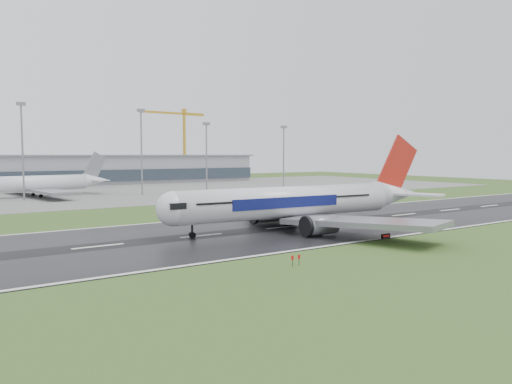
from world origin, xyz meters
TOP-DOWN VIEW (x-y plane):
  - ground at (0.00, 0.00)m, footprint 520.00×520.00m
  - runway at (0.00, 0.00)m, footprint 400.00×45.00m
  - apron at (0.00, 125.00)m, footprint 400.00×130.00m
  - terminal at (0.00, 185.00)m, footprint 240.00×36.00m
  - main_airliner at (23.71, -3.16)m, footprint 70.42×67.43m
  - parked_airliner at (-11.10, 112.84)m, footprint 63.59×60.43m
  - tower_crane at (91.89, 200.00)m, footprint 45.30×6.07m
  - runway_sign at (27.42, -22.39)m, footprint 2.31×0.71m
  - floodmast_2 at (-16.88, 100.00)m, footprint 0.64×0.64m
  - floodmast_3 at (25.74, 100.00)m, footprint 0.64×0.64m
  - floodmast_4 at (54.50, 100.00)m, footprint 0.64×0.64m
  - floodmast_5 at (95.60, 100.00)m, footprint 0.64×0.64m

SIDE VIEW (x-z plane):
  - ground at x=0.00m, z-range 0.00..0.00m
  - apron at x=0.00m, z-range 0.00..0.08m
  - runway at x=0.00m, z-range 0.00..0.10m
  - runway_sign at x=27.42m, z-range 0.00..1.04m
  - terminal at x=0.00m, z-range 0.00..15.00m
  - parked_airliner at x=-11.10m, z-range 0.08..16.44m
  - main_airliner at x=23.71m, z-range 0.10..19.83m
  - floodmast_5 at x=95.60m, z-range 0.00..28.27m
  - floodmast_4 at x=54.50m, z-range 0.00..28.34m
  - floodmast_3 at x=25.74m, z-range 0.00..32.52m
  - floodmast_2 at x=-16.88m, z-range 0.00..32.63m
  - tower_crane at x=91.89m, z-range 0.00..44.64m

